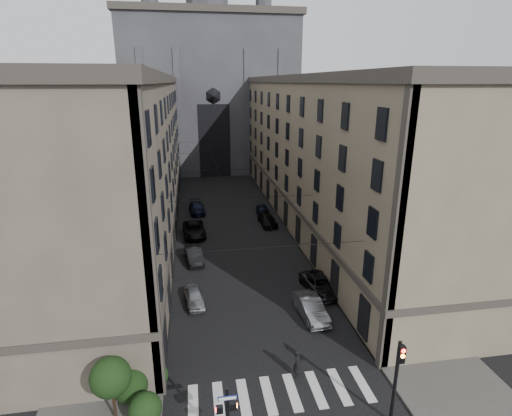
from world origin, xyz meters
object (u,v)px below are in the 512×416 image
car_left_far (197,208)px  car_right_near (311,308)px  car_right_far (263,211)px  pedestrian_signal_left (227,416)px  car_left_midfar (194,230)px  car_left_near (195,297)px  car_right_midnear (320,285)px  traffic_light_right (397,373)px  car_left_midnear (194,255)px  car_right_midfar (267,220)px  gothic_tower (210,83)px  pedestrian (297,363)px

car_left_far → car_right_near: size_ratio=1.05×
car_right_far → pedestrian_signal_left: bearing=-100.8°
car_left_midfar → car_left_far: size_ratio=1.11×
car_left_near → car_right_midnear: 11.15m
traffic_light_right → car_right_far: (-0.63, 36.40, -2.56)m
traffic_light_right → car_right_midnear: size_ratio=1.01×
car_left_near → car_left_midfar: size_ratio=0.68×
pedestrian_signal_left → car_left_midnear: size_ratio=0.89×
car_left_midnear → car_right_midfar: size_ratio=0.95×
car_right_midnear → gothic_tower: bearing=89.0°
car_left_midnear → car_right_midfar: (9.72, 9.85, -0.05)m
traffic_light_right → pedestrian: 6.53m
car_right_far → pedestrian: bearing=-94.2°
pedestrian_signal_left → car_left_far: size_ratio=0.80×
car_right_midfar → pedestrian: 28.45m
car_left_far → car_left_near: bearing=-96.1°
car_left_midfar → pedestrian_signal_left: bearing=-91.0°
pedestrian_signal_left → pedestrian: pedestrian_signal_left is taller
car_right_far → car_left_far: bearing=165.2°
car_right_midfar → car_left_midnear: bearing=-137.5°
traffic_light_right → car_right_midfar: 32.74m
pedestrian_signal_left → car_right_midnear: size_ratio=0.78×
car_right_midfar → car_right_far: car_right_far is taller
car_left_midnear → car_right_midnear: bearing=-44.4°
car_left_midfar → car_left_far: bearing=83.4°
traffic_light_right → car_left_near: (-10.55, 14.29, -2.64)m
car_left_midfar → car_right_midfar: size_ratio=1.17×
gothic_tower → traffic_light_right: gothic_tower is taller
gothic_tower → car_right_midnear: 61.26m
pedestrian_signal_left → pedestrian: bearing=44.6°
gothic_tower → traffic_light_right: bearing=-85.6°
traffic_light_right → car_left_near: 17.96m
car_right_midnear → car_right_midfar: 18.14m
gothic_tower → car_left_far: bearing=-97.1°
car_left_midfar → car_right_midnear: bearing=-58.5°
car_right_near → pedestrian: 7.04m
car_left_midnear → car_left_far: car_left_midnear is taller
car_left_midfar → car_right_midnear: 19.18m
car_right_far → gothic_tower: bearing=99.9°
car_left_near → pedestrian: bearing=-64.1°
car_left_midfar → pedestrian: size_ratio=2.90×
car_left_far → pedestrian: 35.24m
pedestrian_signal_left → car_left_far: bearing=91.0°
gothic_tower → pedestrian: bearing=-88.9°
car_left_near → car_right_far: car_right_far is taller
car_left_far → car_right_far: (9.17, -2.80, 0.00)m
car_right_midfar → car_left_near: bearing=-121.0°
gothic_tower → car_right_midnear: gothic_tower is taller
pedestrian_signal_left → car_right_near: pedestrian_signal_left is taller
pedestrian_signal_left → pedestrian: 7.00m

